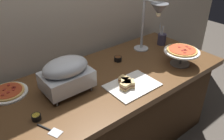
{
  "coord_description": "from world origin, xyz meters",
  "views": [
    {
      "loc": [
        -0.99,
        -1.22,
        1.74
      ],
      "look_at": [
        -0.01,
        0.0,
        0.81
      ],
      "focal_mm": 37.17,
      "sensor_mm": 36.0,
      "label": 1
    }
  ],
  "objects_px": {
    "chafing_dish": "(66,74)",
    "heat_lamp": "(156,14)",
    "sandwich_platter": "(129,84)",
    "pizza_plate_center": "(182,52)",
    "serving_spatula": "(50,130)",
    "sauce_cup_far": "(36,117)",
    "pizza_plate_front": "(8,92)",
    "utensil_holder": "(162,39)",
    "sauce_cup_near": "(118,59)"
  },
  "relations": [
    {
      "from": "chafing_dish",
      "to": "heat_lamp",
      "type": "xyz_separation_m",
      "value": [
        0.91,
        0.03,
        0.23
      ]
    },
    {
      "from": "chafing_dish",
      "to": "sandwich_platter",
      "type": "xyz_separation_m",
      "value": [
        0.38,
        -0.23,
        -0.13
      ]
    },
    {
      "from": "pizza_plate_center",
      "to": "serving_spatula",
      "type": "xyz_separation_m",
      "value": [
        -1.23,
        -0.02,
        -0.11
      ]
    },
    {
      "from": "sandwich_platter",
      "to": "sauce_cup_far",
      "type": "relative_size",
      "value": 6.43
    },
    {
      "from": "heat_lamp",
      "to": "pizza_plate_center",
      "type": "bearing_deg",
      "value": -80.96
    },
    {
      "from": "chafing_dish",
      "to": "sandwich_platter",
      "type": "height_order",
      "value": "chafing_dish"
    },
    {
      "from": "pizza_plate_front",
      "to": "utensil_holder",
      "type": "xyz_separation_m",
      "value": [
        1.49,
        -0.12,
        0.05
      ]
    },
    {
      "from": "chafing_dish",
      "to": "serving_spatula",
      "type": "distance_m",
      "value": 0.41
    },
    {
      "from": "sandwich_platter",
      "to": "sauce_cup_far",
      "type": "xyz_separation_m",
      "value": [
        -0.68,
        0.1,
        0.0
      ]
    },
    {
      "from": "chafing_dish",
      "to": "sauce_cup_near",
      "type": "xyz_separation_m",
      "value": [
        0.57,
        0.13,
        -0.13
      ]
    },
    {
      "from": "heat_lamp",
      "to": "serving_spatula",
      "type": "relative_size",
      "value": 2.87
    },
    {
      "from": "chafing_dish",
      "to": "sandwich_platter",
      "type": "relative_size",
      "value": 0.91
    },
    {
      "from": "utensil_holder",
      "to": "serving_spatula",
      "type": "relative_size",
      "value": 1.34
    },
    {
      "from": "pizza_plate_center",
      "to": "sandwich_platter",
      "type": "relative_size",
      "value": 0.8
    },
    {
      "from": "heat_lamp",
      "to": "sandwich_platter",
      "type": "distance_m",
      "value": 0.69
    },
    {
      "from": "heat_lamp",
      "to": "serving_spatula",
      "type": "height_order",
      "value": "heat_lamp"
    },
    {
      "from": "sandwich_platter",
      "to": "sauce_cup_near",
      "type": "distance_m",
      "value": 0.4
    },
    {
      "from": "sauce_cup_far",
      "to": "chafing_dish",
      "type": "bearing_deg",
      "value": 24.71
    },
    {
      "from": "chafing_dish",
      "to": "utensil_holder",
      "type": "bearing_deg",
      "value": 6.15
    },
    {
      "from": "sandwich_platter",
      "to": "pizza_plate_front",
      "type": "bearing_deg",
      "value": 146.91
    },
    {
      "from": "pizza_plate_front",
      "to": "sauce_cup_far",
      "type": "bearing_deg",
      "value": -82.61
    },
    {
      "from": "sandwich_platter",
      "to": "chafing_dish",
      "type": "bearing_deg",
      "value": 148.71
    },
    {
      "from": "heat_lamp",
      "to": "utensil_holder",
      "type": "xyz_separation_m",
      "value": [
        0.24,
        0.09,
        -0.32
      ]
    },
    {
      "from": "sauce_cup_far",
      "to": "pizza_plate_front",
      "type": "bearing_deg",
      "value": 97.39
    },
    {
      "from": "sandwich_platter",
      "to": "utensil_holder",
      "type": "height_order",
      "value": "utensil_holder"
    },
    {
      "from": "pizza_plate_center",
      "to": "sauce_cup_far",
      "type": "bearing_deg",
      "value": 174.7
    },
    {
      "from": "heat_lamp",
      "to": "sauce_cup_far",
      "type": "bearing_deg",
      "value": -172.02
    },
    {
      "from": "heat_lamp",
      "to": "serving_spatula",
      "type": "xyz_separation_m",
      "value": [
        -1.18,
        -0.31,
        -0.37
      ]
    },
    {
      "from": "pizza_plate_front",
      "to": "pizza_plate_center",
      "type": "height_order",
      "value": "pizza_plate_center"
    },
    {
      "from": "heat_lamp",
      "to": "chafing_dish",
      "type": "bearing_deg",
      "value": -177.94
    },
    {
      "from": "utensil_holder",
      "to": "pizza_plate_center",
      "type": "bearing_deg",
      "value": -117.12
    },
    {
      "from": "pizza_plate_front",
      "to": "sauce_cup_far",
      "type": "height_order",
      "value": "sauce_cup_far"
    },
    {
      "from": "utensil_holder",
      "to": "serving_spatula",
      "type": "xyz_separation_m",
      "value": [
        -1.42,
        -0.4,
        -0.06
      ]
    },
    {
      "from": "serving_spatula",
      "to": "sandwich_platter",
      "type": "bearing_deg",
      "value": 3.57
    },
    {
      "from": "serving_spatula",
      "to": "chafing_dish",
      "type": "bearing_deg",
      "value": 44.8
    },
    {
      "from": "chafing_dish",
      "to": "utensil_holder",
      "type": "relative_size",
      "value": 1.5
    },
    {
      "from": "pizza_plate_center",
      "to": "sandwich_platter",
      "type": "height_order",
      "value": "pizza_plate_center"
    },
    {
      "from": "heat_lamp",
      "to": "utensil_holder",
      "type": "height_order",
      "value": "heat_lamp"
    },
    {
      "from": "heat_lamp",
      "to": "sauce_cup_near",
      "type": "bearing_deg",
      "value": 164.52
    },
    {
      "from": "sauce_cup_near",
      "to": "serving_spatula",
      "type": "xyz_separation_m",
      "value": [
        -0.85,
        -0.4,
        -0.02
      ]
    },
    {
      "from": "sandwich_platter",
      "to": "sauce_cup_near",
      "type": "xyz_separation_m",
      "value": [
        0.19,
        0.36,
        0.0
      ]
    },
    {
      "from": "chafing_dish",
      "to": "pizza_plate_front",
      "type": "distance_m",
      "value": 0.44
    },
    {
      "from": "pizza_plate_center",
      "to": "serving_spatula",
      "type": "height_order",
      "value": "pizza_plate_center"
    },
    {
      "from": "sauce_cup_far",
      "to": "pizza_plate_center",
      "type": "bearing_deg",
      "value": -5.3
    },
    {
      "from": "pizza_plate_center",
      "to": "sauce_cup_near",
      "type": "relative_size",
      "value": 4.46
    },
    {
      "from": "pizza_plate_center",
      "to": "heat_lamp",
      "type": "bearing_deg",
      "value": 99.04
    },
    {
      "from": "heat_lamp",
      "to": "serving_spatula",
      "type": "bearing_deg",
      "value": -165.52
    },
    {
      "from": "sauce_cup_near",
      "to": "sauce_cup_far",
      "type": "relative_size",
      "value": 1.15
    },
    {
      "from": "pizza_plate_center",
      "to": "sauce_cup_far",
      "type": "xyz_separation_m",
      "value": [
        -1.25,
        0.12,
        -0.09
      ]
    },
    {
      "from": "sandwich_platter",
      "to": "heat_lamp",
      "type": "bearing_deg",
      "value": 26.68
    }
  ]
}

